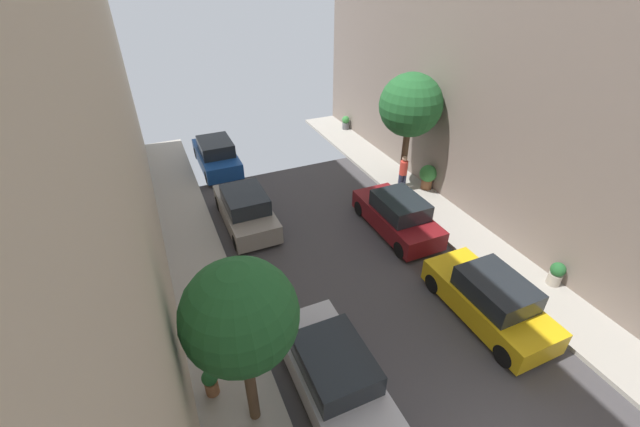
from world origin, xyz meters
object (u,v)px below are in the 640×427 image
(parked_car_left_3, at_px, (246,209))
(pedestrian, at_px, (403,172))
(parked_car_left_2, at_px, (333,372))
(potted_plant_4, at_px, (556,273))
(potted_plant_3, at_px, (428,175))
(street_tree_0, at_px, (240,317))
(potted_plant_0, at_px, (211,382))
(parked_car_left_4, at_px, (216,155))
(street_tree_1, at_px, (411,106))
(parked_car_right_2, at_px, (397,215))
(parked_car_right_1, at_px, (490,299))
(potted_plant_1, at_px, (346,122))

(parked_car_left_3, relative_size, pedestrian, 2.44)
(parked_car_left_2, xyz_separation_m, potted_plant_4, (8.40, 0.46, -0.13))
(pedestrian, xyz_separation_m, potted_plant_3, (1.18, -0.32, -0.27))
(street_tree_0, xyz_separation_m, potted_plant_3, (10.49, 7.49, -2.74))
(pedestrian, distance_m, potted_plant_0, 12.21)
(parked_car_left_4, distance_m, pedestrian, 9.47)
(street_tree_0, relative_size, street_tree_1, 0.88)
(parked_car_left_4, bearing_deg, potted_plant_4, -58.05)
(parked_car_left_2, height_order, parked_car_left_4, same)
(parked_car_right_2, relative_size, street_tree_1, 0.80)
(parked_car_right_1, relative_size, potted_plant_4, 4.93)
(parked_car_right_2, relative_size, potted_plant_0, 5.23)
(potted_plant_0, bearing_deg, parked_car_left_2, -20.77)
(potted_plant_0, bearing_deg, potted_plant_3, 29.84)
(parked_car_right_1, relative_size, potted_plant_1, 5.11)
(parked_car_right_2, bearing_deg, parked_car_left_4, 122.35)
(parked_car_left_3, height_order, street_tree_0, street_tree_0)
(parked_car_left_3, bearing_deg, potted_plant_1, 41.91)
(street_tree_1, height_order, potted_plant_1, street_tree_1)
(parked_car_left_3, bearing_deg, street_tree_0, -103.92)
(pedestrian, xyz_separation_m, potted_plant_0, (-10.12, -6.80, -0.49))
(potted_plant_4, bearing_deg, pedestrian, 98.55)
(potted_plant_0, height_order, potted_plant_3, potted_plant_3)
(parked_car_right_2, xyz_separation_m, potted_plant_3, (3.06, 2.16, 0.08))
(pedestrian, distance_m, potted_plant_4, 7.52)
(pedestrian, bearing_deg, potted_plant_3, -15.00)
(parked_car_left_3, xyz_separation_m, street_tree_1, (7.48, -0.06, 3.30))
(parked_car_left_4, xyz_separation_m, potted_plant_3, (8.46, -6.36, 0.08))
(potted_plant_0, distance_m, potted_plant_1, 18.52)
(parked_car_left_4, height_order, potted_plant_1, parked_car_left_4)
(street_tree_0, distance_m, potted_plant_3, 13.18)
(parked_car_left_4, bearing_deg, potted_plant_0, -102.46)
(street_tree_1, distance_m, potted_plant_4, 8.52)
(parked_car_left_4, relative_size, potted_plant_4, 4.93)
(parked_car_left_4, height_order, potted_plant_0, parked_car_left_4)
(parked_car_left_4, xyz_separation_m, street_tree_1, (7.48, -5.72, 3.30))
(parked_car_right_1, distance_m, potted_plant_0, 8.27)
(parked_car_left_3, xyz_separation_m, street_tree_0, (-2.03, -8.19, 2.82))
(parked_car_left_2, bearing_deg, parked_car_right_2, 44.99)
(parked_car_left_3, xyz_separation_m, parked_car_right_2, (5.40, -2.86, 0.00))
(parked_car_right_1, height_order, potted_plant_4, parked_car_right_1)
(street_tree_0, xyz_separation_m, potted_plant_4, (10.43, 0.39, -2.95))
(potted_plant_3, bearing_deg, parked_car_left_4, 143.06)
(parked_car_left_4, relative_size, potted_plant_0, 5.23)
(potted_plant_0, distance_m, potted_plant_3, 13.03)
(parked_car_right_2, height_order, street_tree_1, street_tree_1)
(potted_plant_1, height_order, potted_plant_3, potted_plant_3)
(parked_car_right_2, height_order, potted_plant_0, parked_car_right_2)
(street_tree_1, bearing_deg, pedestrian, -120.83)
(pedestrian, bearing_deg, potted_plant_0, -146.11)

